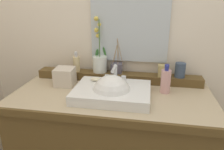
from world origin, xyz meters
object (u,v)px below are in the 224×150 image
at_px(potted_plant, 100,61).
at_px(trinket_box, 163,71).
at_px(lotion_bottle, 166,81).
at_px(soap_dispenser, 76,63).
at_px(tumbler_cup, 180,70).
at_px(reed_diffuser, 117,68).
at_px(sink_basin, 112,93).
at_px(soap_bar, 96,79).
at_px(tissue_box, 65,77).

distance_m(potted_plant, trinket_box, 0.46).
bearing_deg(lotion_bottle, soap_dispenser, 167.64).
bearing_deg(tumbler_cup, lotion_bottle, -125.03).
bearing_deg(lotion_bottle, trinket_box, 93.85).
distance_m(soap_dispenser, reed_diffuser, 0.30).
bearing_deg(sink_basin, soap_bar, 140.71).
bearing_deg(reed_diffuser, lotion_bottle, -25.67).
bearing_deg(trinket_box, lotion_bottle, -84.18).
bearing_deg(soap_dispenser, soap_bar, -42.14).
bearing_deg(potted_plant, tissue_box, -143.65).
relative_size(sink_basin, lotion_bottle, 2.45).
bearing_deg(sink_basin, potted_plant, 115.77).
bearing_deg(soap_bar, reed_diffuser, 60.26).
bearing_deg(soap_bar, tissue_box, 170.84).
distance_m(tumbler_cup, tissue_box, 0.79).
relative_size(sink_basin, potted_plant, 1.16).
xyz_separation_m(soap_dispenser, reed_diffuser, (0.30, 0.02, -0.02)).
height_order(potted_plant, reed_diffuser, potted_plant).
relative_size(soap_bar, trinket_box, 0.86).
bearing_deg(tumbler_cup, tissue_box, -169.87).
relative_size(potted_plant, lotion_bottle, 2.11).
bearing_deg(tissue_box, tumbler_cup, 10.13).
bearing_deg(sink_basin, tumbler_cup, 33.35).
xyz_separation_m(soap_bar, tissue_box, (-0.23, 0.04, -0.01)).
relative_size(sink_basin, soap_dispenser, 3.11).
bearing_deg(soap_bar, sink_basin, -39.29).
relative_size(soap_bar, reed_diffuser, 0.28).
distance_m(potted_plant, lotion_bottle, 0.50).
height_order(sink_basin, tumbler_cup, sink_basin).
bearing_deg(potted_plant, trinket_box, -2.95).
bearing_deg(potted_plant, lotion_bottle, -19.22).
xyz_separation_m(soap_bar, soap_dispenser, (-0.19, 0.17, 0.05)).
relative_size(soap_dispenser, trinket_box, 1.82).
relative_size(sink_basin, tissue_box, 3.53).
height_order(trinket_box, tissue_box, trinket_box).
relative_size(soap_dispenser, tumbler_cup, 1.48).
distance_m(sink_basin, lotion_bottle, 0.35).
bearing_deg(reed_diffuser, tumbler_cup, -2.21).
height_order(reed_diffuser, lotion_bottle, reed_diffuser).
distance_m(trinket_box, lotion_bottle, 0.14).
distance_m(tumbler_cup, trinket_box, 0.11).
xyz_separation_m(potted_plant, reed_diffuser, (0.13, 0.00, -0.05)).
bearing_deg(soap_dispenser, tumbler_cup, 0.47).
distance_m(sink_basin, reed_diffuser, 0.31).
height_order(soap_dispenser, tissue_box, soap_dispenser).
distance_m(sink_basin, tumbler_cup, 0.52).
relative_size(soap_bar, tumbler_cup, 0.70).
xyz_separation_m(tumbler_cup, lotion_bottle, (-0.10, -0.15, -0.03)).
bearing_deg(trinket_box, soap_dispenser, -178.11).
xyz_separation_m(sink_basin, soap_bar, (-0.13, 0.10, 0.04)).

